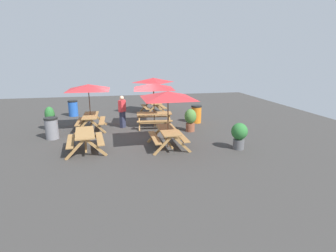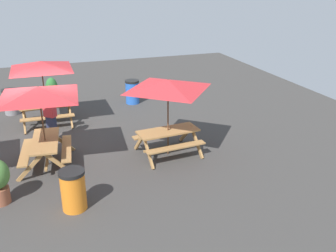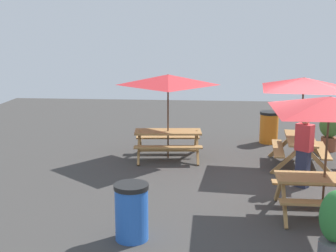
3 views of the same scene
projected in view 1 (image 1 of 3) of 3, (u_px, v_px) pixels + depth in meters
name	position (u px, v px, depth m)	size (l,w,h in m)	color
ground_plane	(130.00, 128.00, 13.61)	(24.00, 24.00, 0.00)	#3D3A38
picnic_table_0	(153.00, 83.00, 16.70)	(2.18, 2.18, 2.34)	#A87A44
picnic_table_1	(168.00, 99.00, 10.28)	(2.83, 2.83, 2.34)	#A87A44
picnic_table_2	(85.00, 137.00, 10.24)	(1.94, 1.70, 0.81)	#A87A44
picnic_table_3	(89.00, 91.00, 12.88)	(2.83, 2.83, 2.34)	#A87A44
picnic_table_4	(154.00, 89.00, 13.34)	(2.82, 2.82, 2.34)	#A87A44
trash_bin_gray	(52.00, 128.00, 11.77)	(0.59, 0.59, 0.98)	gray
trash_bin_orange	(196.00, 114.00, 14.66)	(0.59, 0.59, 0.98)	orange
trash_bin_blue	(73.00, 108.00, 16.29)	(0.59, 0.59, 0.98)	blue
potted_plant_0	(239.00, 134.00, 10.43)	(0.64, 0.64, 1.07)	#59595B
potted_plant_1	(190.00, 119.00, 12.93)	(0.58, 0.58, 1.12)	#935138
potted_plant_2	(50.00, 118.00, 13.14)	(0.47, 0.47, 1.20)	#59595B
person_standing	(122.00, 111.00, 13.54)	(0.42, 0.40, 1.67)	#2D334C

